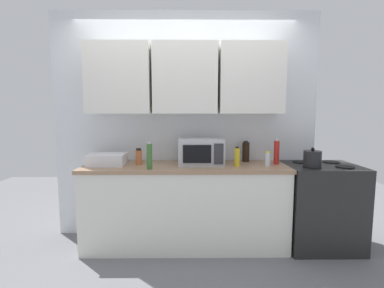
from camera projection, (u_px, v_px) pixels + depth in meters
name	position (u px, v px, depth m)	size (l,w,h in m)	color
ground_plane	(184.00, 282.00, 2.42)	(8.00, 8.00, 0.00)	slate
wall_back_with_cabinets	(185.00, 103.00, 3.17)	(3.05, 0.38, 2.60)	white
counter_run	(185.00, 205.00, 3.07)	(2.18, 0.63, 0.90)	white
stove_range	(320.00, 205.00, 3.06)	(0.76, 0.64, 0.91)	black
kettle	(312.00, 159.00, 2.86)	(0.18, 0.18, 0.20)	black
microwave	(201.00, 152.00, 3.03)	(0.48, 0.37, 0.28)	#B7B7BC
dish_rack	(108.00, 159.00, 3.00)	(0.38, 0.30, 0.12)	silver
bottle_green_oil	(149.00, 156.00, 2.77)	(0.05, 0.05, 0.27)	#386B2D
bottle_spice_jar	(139.00, 157.00, 3.03)	(0.07, 0.07, 0.18)	#BC6638
bottle_red_sauce	(277.00, 152.00, 3.04)	(0.06, 0.06, 0.28)	red
bottle_soy_dark	(246.00, 152.00, 3.21)	(0.08, 0.08, 0.24)	black
bottle_clear_tall	(268.00, 159.00, 2.94)	(0.06, 0.06, 0.16)	silver
bottle_yellow_mustard	(237.00, 157.00, 2.92)	(0.06, 0.06, 0.21)	gold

